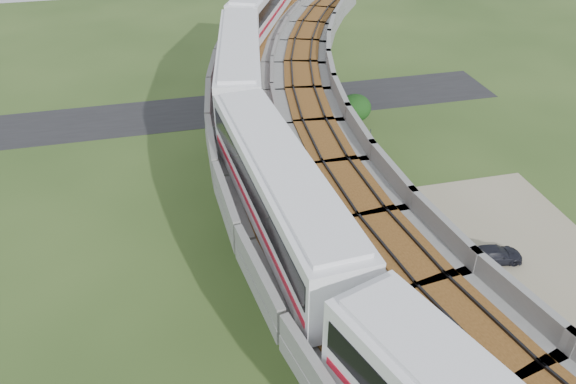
{
  "coord_description": "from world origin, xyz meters",
  "views": [
    {
      "loc": [
        -6.53,
        -25.07,
        26.05
      ],
      "look_at": [
        -0.03,
        1.92,
        7.5
      ],
      "focal_mm": 35.0,
      "sensor_mm": 36.0,
      "label": 1
    }
  ],
  "objects": [
    {
      "name": "viaduct",
      "position": [
        3.84,
        0.0,
        9.05
      ],
      "size": [
        19.58,
        73.98,
        11.4
      ],
      "color": "#99968E",
      "rests_on": "ground"
    },
    {
      "name": "fence",
      "position": [
        9.75,
        0.0,
        0.75
      ],
      "size": [
        3.87,
        38.73,
        1.5
      ],
      "color": "#2D382D",
      "rests_on": "ground"
    },
    {
      "name": "tree_4",
      "position": [
        7.06,
        -3.55,
        2.11
      ],
      "size": [
        2.86,
        2.86,
        3.33
      ],
      "color": "#382314",
      "rests_on": "ground"
    },
    {
      "name": "car_dark",
      "position": [
        14.57,
        0.9,
        0.62
      ],
      "size": [
        4.2,
        2.18,
        1.16
      ],
      "primitive_type": "imported",
      "rotation": [
        0.0,
        0.0,
        1.43
      ],
      "color": "black",
      "rests_on": "dirt_lot"
    },
    {
      "name": "dirt_lot",
      "position": [
        14.0,
        -2.0,
        0.02
      ],
      "size": [
        18.0,
        26.0,
        0.04
      ],
      "primitive_type": "cube",
      "color": "gray",
      "rests_on": "ground"
    },
    {
      "name": "tree_3",
      "position": [
        6.75,
        2.3,
        1.77
      ],
      "size": [
        1.99,
        1.99,
        2.63
      ],
      "color": "#382314",
      "rests_on": "ground"
    },
    {
      "name": "ground",
      "position": [
        0.0,
        0.0,
        0.0
      ],
      "size": [
        160.0,
        160.0,
        0.0
      ],
      "primitive_type": "plane",
      "color": "#30481D",
      "rests_on": "ground"
    },
    {
      "name": "tree_0",
      "position": [
        11.73,
        22.46,
        2.29
      ],
      "size": [
        3.13,
        3.13,
        3.62
      ],
      "color": "#382314",
      "rests_on": "ground"
    },
    {
      "name": "tree_2",
      "position": [
        6.8,
        8.61,
        1.58
      ],
      "size": [
        1.93,
        1.93,
        2.4
      ],
      "color": "#382314",
      "rests_on": "ground"
    },
    {
      "name": "asphalt_road",
      "position": [
        0.0,
        30.0,
        0.01
      ],
      "size": [
        60.0,
        8.0,
        0.03
      ],
      "primitive_type": "cube",
      "color": "#232326",
      "rests_on": "ground"
    },
    {
      "name": "metro_train",
      "position": [
        0.38,
        2.08,
        12.31
      ],
      "size": [
        11.58,
        61.3,
        3.64
      ],
      "color": "white",
      "rests_on": "ground"
    },
    {
      "name": "tree_1",
      "position": [
        8.4,
        14.69,
        2.24
      ],
      "size": [
        2.49,
        2.49,
        3.3
      ],
      "color": "#382314",
      "rests_on": "ground"
    }
  ]
}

